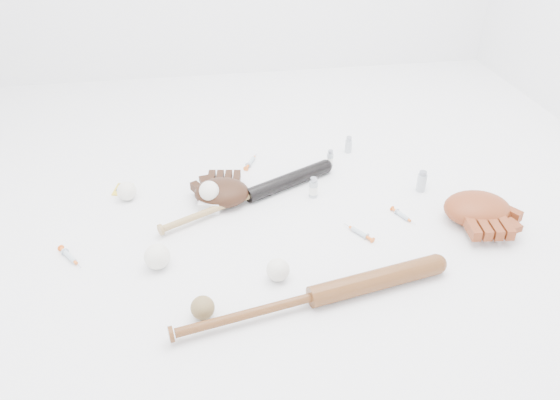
{
  "coord_description": "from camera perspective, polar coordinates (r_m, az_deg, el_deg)",
  "views": [
    {
      "loc": [
        -0.25,
        -1.59,
        1.14
      ],
      "look_at": [
        0.02,
        0.03,
        0.06
      ],
      "focal_mm": 35.0,
      "sensor_mm": 36.0,
      "label": 1
    }
  ],
  "objects": [
    {
      "name": "bat_dark",
      "position": [
        2.05,
        -3.16,
        0.48
      ],
      "size": [
        0.72,
        0.41,
        0.06
      ],
      "primitive_type": null,
      "rotation": [
        0.0,
        0.0,
        0.47
      ],
      "color": "black",
      "rests_on": "ground"
    },
    {
      "name": "baseball_left",
      "position": [
        1.77,
        -12.71,
        -5.8
      ],
      "size": [
        0.08,
        0.08,
        0.08
      ],
      "primitive_type": "sphere",
      "color": "white",
      "rests_on": "ground"
    },
    {
      "name": "glove_dark",
      "position": [
        2.04,
        -6.11,
        0.82
      ],
      "size": [
        0.28,
        0.28,
        0.09
      ],
      "primitive_type": null,
      "rotation": [
        0.0,
        0.0,
        -0.16
      ],
      "color": "black",
      "rests_on": "ground"
    },
    {
      "name": "vial_2",
      "position": [
        2.07,
        3.51,
        1.34
      ],
      "size": [
        0.03,
        0.03,
        0.08
      ],
      "primitive_type": "cylinder",
      "color": "#ABB3BB",
      "rests_on": "ground"
    },
    {
      "name": "baseball_aged",
      "position": [
        1.59,
        -8.09,
        -11.08
      ],
      "size": [
        0.07,
        0.07,
        0.07
      ],
      "primitive_type": "sphere",
      "color": "olive",
      "rests_on": "ground"
    },
    {
      "name": "baseball_upper",
      "position": [
        2.13,
        -15.73,
        0.9
      ],
      "size": [
        0.07,
        0.07,
        0.07
      ],
      "primitive_type": "sphere",
      "color": "white",
      "rests_on": "ground"
    },
    {
      "name": "syringe_1",
      "position": [
        1.91,
        8.28,
        -3.37
      ],
      "size": [
        0.1,
        0.14,
        0.02
      ],
      "primitive_type": null,
      "rotation": [
        0.0,
        0.0,
        2.14
      ],
      "color": "#ADBCC6",
      "rests_on": "ground"
    },
    {
      "name": "baseball_on_pedestal",
      "position": [
        1.99,
        -7.42,
        0.96
      ],
      "size": [
        0.07,
        0.07,
        0.07
      ],
      "primitive_type": "sphere",
      "color": "white",
      "rests_on": "pedestal"
    },
    {
      "name": "baseball_mid",
      "position": [
        1.69,
        -0.22,
        -7.31
      ],
      "size": [
        0.07,
        0.07,
        0.07
      ],
      "primitive_type": "sphere",
      "color": "white",
      "rests_on": "ground"
    },
    {
      "name": "vial_0",
      "position": [
        2.29,
        5.26,
        4.39
      ],
      "size": [
        0.03,
        0.03,
        0.07
      ],
      "primitive_type": "cylinder",
      "color": "#ABB3BB",
      "rests_on": "ground"
    },
    {
      "name": "bat_wood",
      "position": [
        1.61,
        3.49,
        -10.06
      ],
      "size": [
        0.88,
        0.24,
        0.07
      ],
      "primitive_type": null,
      "rotation": [
        0.0,
        0.0,
        0.2
      ],
      "color": "brown",
      "rests_on": "ground"
    },
    {
      "name": "syringe_3",
      "position": [
        2.02,
        12.68,
        -1.59
      ],
      "size": [
        0.07,
        0.13,
        0.02
      ],
      "primitive_type": null,
      "rotation": [
        0.0,
        0.0,
        -1.16
      ],
      "color": "#ADBCC6",
      "rests_on": "ground"
    },
    {
      "name": "trading_card",
      "position": [
        2.21,
        -16.13,
        1.07
      ],
      "size": [
        0.08,
        0.1,
        0.0
      ],
      "primitive_type": "cube",
      "rotation": [
        0.0,
        0.0,
        -0.22
      ],
      "color": "gold",
      "rests_on": "ground"
    },
    {
      "name": "vial_1",
      "position": [
        2.4,
        7.18,
        5.78
      ],
      "size": [
        0.03,
        0.03,
        0.07
      ],
      "primitive_type": "cylinder",
      "color": "#ABB3BB",
      "rests_on": "ground"
    },
    {
      "name": "glove_tan",
      "position": [
        2.05,
        19.91,
        -0.84
      ],
      "size": [
        0.31,
        0.31,
        0.1
      ],
      "primitive_type": null,
      "rotation": [
        0.0,
        0.0,
        3.03
      ],
      "color": "maroon",
      "rests_on": "ground"
    },
    {
      "name": "syringe_0",
      "position": [
        1.91,
        -21.11,
        -5.55
      ],
      "size": [
        0.11,
        0.14,
        0.02
      ],
      "primitive_type": null,
      "rotation": [
        0.0,
        0.0,
        -0.96
      ],
      "color": "#ADBCC6",
      "rests_on": "ground"
    },
    {
      "name": "pedestal",
      "position": [
        2.02,
        -7.3,
        -0.43
      ],
      "size": [
        0.09,
        0.09,
        0.04
      ],
      "primitive_type": "cube",
      "rotation": [
        0.0,
        0.0,
        -0.23
      ],
      "color": "white",
      "rests_on": "ground"
    },
    {
      "name": "vial_3",
      "position": [
        2.17,
        14.6,
        1.92
      ],
      "size": [
        0.04,
        0.04,
        0.08
      ],
      "primitive_type": "cylinder",
      "color": "#ABB3BB",
      "rests_on": "ground"
    },
    {
      "name": "syringe_2",
      "position": [
        2.31,
        -3.06,
        4.02
      ],
      "size": [
        0.09,
        0.15,
        0.02
      ],
      "primitive_type": null,
      "rotation": [
        0.0,
        0.0,
        1.12
      ],
      "color": "#ADBCC6",
      "rests_on": "ground"
    }
  ]
}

